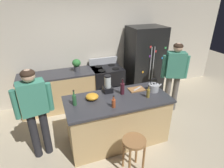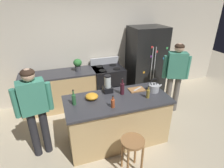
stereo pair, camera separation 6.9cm
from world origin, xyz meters
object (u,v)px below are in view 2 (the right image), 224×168
Objects in this scene: person_by_island_left at (34,106)px; chef_knife at (138,89)px; bottle_olive_oil at (74,99)px; tea_kettle at (154,88)px; potted_plant at (78,64)px; person_by_sink_right at (176,72)px; kitchen_island at (117,120)px; bar_stool at (132,147)px; blender_appliance at (108,85)px; bottle_wine at (122,88)px; bottle_vinegar at (148,93)px; cutting_board at (137,90)px; refrigerator at (146,63)px; mixing_bowl at (92,96)px; bottle_cooking_sauce at (113,103)px; stove_range at (108,84)px.

person_by_island_left is 1.85m from chef_knife.
tea_kettle is (1.49, -0.01, -0.02)m from bottle_olive_oil.
potted_plant is 1.54m from bottle_olive_oil.
chef_knife is (-1.12, -0.38, -0.06)m from person_by_sink_right.
kitchen_island reaches higher than bar_stool.
bottle_olive_oil is at bearing -5.56° from person_by_island_left.
bottle_olive_oil is (-0.66, -0.25, -0.04)m from blender_appliance.
chef_knife is at bearing 9.46° from bottle_wine.
bar_stool is (-1.64, -1.32, -0.51)m from person_by_sink_right.
chef_knife is at bearing 61.48° from bar_stool.
bar_stool is 2.10× the size of potted_plant.
person_by_island_left reaches higher than bottle_vinegar.
cutting_board is (0.90, -1.36, -0.16)m from potted_plant.
person_by_sink_right is 5.99× the size of bottle_olive_oil.
potted_plant is 1.27× the size of bottle_vinegar.
cutting_board reaches higher than bar_stool.
chef_knife is at bearing -123.72° from refrigerator.
bar_stool is at bearing -65.76° from mixing_bowl.
bottle_cooking_sauce is at bearing -15.84° from person_by_island_left.
person_by_island_left reaches higher than bottle_wine.
bottle_cooking_sauce reaches higher than stove_range.
person_by_island_left is at bearing -179.01° from bottle_wine.
refrigerator is 2.98× the size of bar_stool.
refrigerator reaches higher than person_by_island_left.
bottle_wine is (0.23, -0.16, -0.03)m from blender_appliance.
bottle_wine is at bearing -163.58° from person_by_sink_right.
tea_kettle is (-0.61, -1.46, 0.06)m from refrigerator.
person_by_sink_right is 7.37× the size of mixing_bowl.
person_by_sink_right is at bearing 12.41° from bottle_olive_oil.
potted_plant is at bearing 154.29° from person_by_sink_right.
chef_knife is (0.91, 0.06, -0.03)m from mixing_bowl.
bar_stool is 1.08m from mixing_bowl.
chef_knife is at bearing -161.55° from person_by_sink_right.
bottle_wine is 1.41× the size of mixing_bowl.
bottle_vinegar is at bearing -140.73° from tea_kettle.
bottle_vinegar is (0.69, 0.09, 0.01)m from bottle_cooking_sauce.
kitchen_island is 2.08m from refrigerator.
person_by_sink_right is at bearing 19.38° from kitchen_island.
bottle_olive_oil reaches higher than bottle_cooking_sauce.
refrigerator is 2.31m from bottle_cooking_sauce.
blender_appliance is at bearing 106.11° from kitchen_island.
kitchen_island is 0.92m from tea_kettle.
bottle_cooking_sauce is (-0.47, -1.76, 0.53)m from stove_range.
kitchen_island is at bearing -17.33° from mixing_bowl.
kitchen_island is at bearing 174.55° from chef_knife.
bottle_cooking_sauce is at bearing -163.16° from tea_kettle.
mixing_bowl is at bearing 163.95° from bottle_vinegar.
person_by_island_left is at bearing 155.61° from chef_knife.
person_by_island_left reaches higher than bottle_olive_oil.
bottle_cooking_sauce reaches higher than bar_stool.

